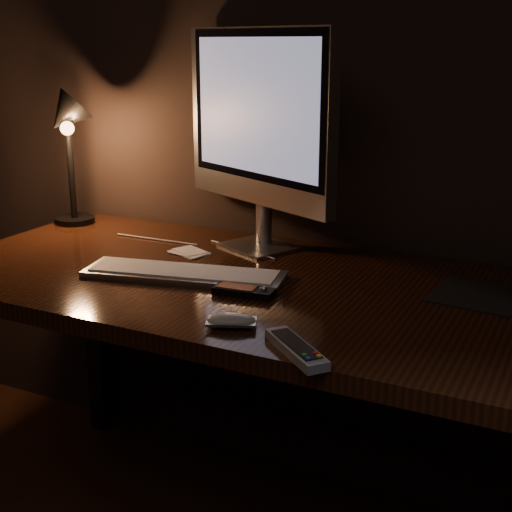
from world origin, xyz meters
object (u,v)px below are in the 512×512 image
at_px(mouse, 231,322).
at_px(desk_lamp, 67,134).
at_px(keyboard, 184,273).
at_px(tv_remote, 296,348).
at_px(monitor, 258,122).
at_px(desk, 266,320).
at_px(media_remote, 244,291).

height_order(mouse, desk_lamp, desk_lamp).
bearing_deg(desk_lamp, keyboard, -13.62).
bearing_deg(mouse, tv_remote, -42.72).
distance_m(monitor, tv_remote, 0.76).
relative_size(mouse, tv_remote, 0.60).
relative_size(monitor, mouse, 5.87).
relative_size(tv_remote, desk_lamp, 0.40).
xyz_separation_m(keyboard, tv_remote, (0.41, -0.28, 0.00)).
bearing_deg(desk, keyboard, -141.56).
height_order(desk, monitor, monitor).
bearing_deg(keyboard, desk, 26.33).
height_order(desk, mouse, mouse).
xyz_separation_m(mouse, desk_lamp, (-0.80, 0.48, 0.27)).
height_order(media_remote, desk_lamp, desk_lamp).
distance_m(media_remote, tv_remote, 0.32).
bearing_deg(mouse, monitor, 88.16).
height_order(keyboard, media_remote, media_remote).
bearing_deg(monitor, keyboard, -74.93).
relative_size(keyboard, tv_remote, 2.94).
bearing_deg(keyboard, desk_lamp, 142.57).
height_order(keyboard, tv_remote, tv_remote).
height_order(tv_remote, desk_lamp, desk_lamp).
relative_size(keyboard, mouse, 4.93).
bearing_deg(mouse, desk_lamp, 126.22).
xyz_separation_m(keyboard, desk_lamp, (-0.55, 0.26, 0.27)).
relative_size(monitor, media_remote, 4.09).
height_order(monitor, mouse, monitor).
relative_size(monitor, keyboard, 1.19).
relative_size(desk, monitor, 2.79).
distance_m(desk, monitor, 0.51).
bearing_deg(desk, media_remote, -80.85).
xyz_separation_m(desk, monitor, (-0.11, 0.17, 0.47)).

